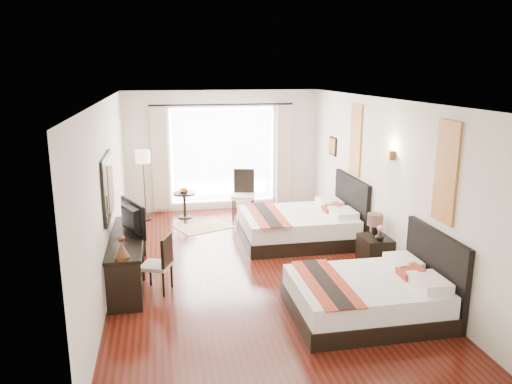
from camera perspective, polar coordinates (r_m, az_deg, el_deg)
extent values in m
cube|color=black|center=(8.52, -0.55, -8.64)|extent=(4.50, 7.50, 0.01)
cube|color=white|center=(7.89, -0.59, 10.47)|extent=(4.50, 7.50, 0.02)
cube|color=silver|center=(8.77, 14.03, 1.21)|extent=(0.01, 7.50, 2.80)
cube|color=silver|center=(8.01, -16.57, -0.12)|extent=(0.01, 7.50, 2.80)
cube|color=silver|center=(11.73, -3.85, 4.70)|extent=(4.50, 0.01, 2.80)
cube|color=silver|center=(4.63, 7.87, -9.86)|extent=(4.50, 0.01, 2.80)
cube|color=white|center=(11.73, -3.84, 4.21)|extent=(2.40, 0.02, 2.20)
cube|color=white|center=(11.67, -3.80, 4.16)|extent=(2.30, 0.02, 2.10)
cube|color=#C0AC95|center=(11.55, -10.94, 3.74)|extent=(0.35, 0.14, 2.35)
cube|color=#C0AC95|center=(11.90, 3.19, 4.26)|extent=(0.35, 0.14, 2.35)
cube|color=maroon|center=(6.96, 20.89, 2.13)|extent=(0.03, 0.50, 1.35)
cube|color=maroon|center=(9.70, 11.33, 5.84)|extent=(0.03, 0.50, 1.35)
cube|color=#4A2F1A|center=(8.27, 15.11, 4.08)|extent=(0.10, 0.14, 0.14)
cube|color=black|center=(7.79, -16.59, 0.62)|extent=(0.04, 1.25, 0.95)
cube|color=white|center=(7.78, -16.41, 0.63)|extent=(0.01, 1.12, 0.82)
cube|color=black|center=(7.07, 12.18, -12.80)|extent=(1.95, 1.52, 0.24)
cube|color=white|center=(6.96, 12.29, -10.87)|extent=(1.89, 1.48, 0.28)
cube|color=black|center=(7.33, 19.76, -8.50)|extent=(0.08, 1.52, 1.14)
cube|color=maroon|center=(6.71, 7.99, -10.22)|extent=(0.52, 1.58, 0.02)
cube|color=black|center=(9.75, 4.65, -4.90)|extent=(2.11, 1.65, 0.26)
cube|color=white|center=(9.67, 4.68, -3.31)|extent=(2.05, 1.61, 0.31)
cube|color=black|center=(9.95, 10.81, -1.77)|extent=(0.08, 1.65, 1.24)
cube|color=maroon|center=(9.48, 1.24, -2.58)|extent=(0.57, 1.71, 0.02)
cube|color=black|center=(8.62, 13.46, -6.76)|extent=(0.46, 0.58, 0.55)
cylinder|color=black|center=(8.62, 13.39, -4.40)|extent=(0.11, 0.11, 0.22)
cylinder|color=#462F21|center=(8.56, 13.47, -3.08)|extent=(0.26, 0.26, 0.20)
imported|color=black|center=(8.37, 13.96, -5.26)|extent=(0.17, 0.17, 0.15)
cube|color=black|center=(8.10, -14.40, -7.40)|extent=(0.50, 2.20, 0.76)
imported|color=black|center=(7.98, -14.49, -2.92)|extent=(0.47, 0.87, 0.52)
cube|color=beige|center=(7.67, -11.34, -8.25)|extent=(0.53, 0.53, 0.05)
cube|color=black|center=(7.52, -10.15, -6.66)|extent=(0.18, 0.37, 0.45)
cylinder|color=black|center=(11.37, -12.43, -3.06)|extent=(0.24, 0.24, 0.03)
cylinder|color=#4A2F1A|center=(11.19, -12.61, 0.25)|extent=(0.03, 0.03, 1.33)
cylinder|color=beige|center=(11.05, -12.81, 3.97)|extent=(0.32, 0.32, 0.28)
cylinder|color=black|center=(11.32, -8.15, -1.50)|extent=(0.50, 0.50, 0.58)
imported|color=#4D341B|center=(11.23, -8.25, 0.04)|extent=(0.27, 0.27, 0.05)
cube|color=beige|center=(11.17, -1.47, -0.45)|extent=(0.61, 0.61, 0.07)
cube|color=black|center=(11.31, -1.37, 1.29)|extent=(0.47, 0.17, 0.55)
cube|color=tan|center=(10.65, -5.92, -4.01)|extent=(1.31, 1.11, 0.01)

